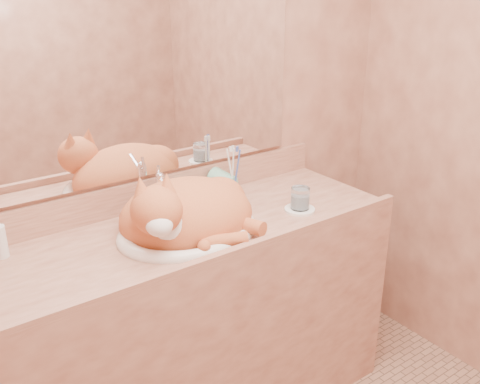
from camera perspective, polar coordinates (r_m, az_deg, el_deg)
wall_back at (r=2.04m, az=-10.05°, el=8.95°), size 2.40×0.02×2.50m
vanity_counter at (r=2.16m, az=-5.21°, el=-14.22°), size 1.60×0.55×0.85m
mirror at (r=2.00m, az=-10.16°, el=12.79°), size 1.30×0.02×0.80m
sink_basin at (r=1.89m, az=-5.61°, el=-2.15°), size 0.57×0.50×0.16m
faucet at (r=2.04m, az=-8.44°, el=-0.03°), size 0.07×0.13×0.18m
cat at (r=1.88m, az=-5.97°, el=-2.01°), size 0.57×0.50×0.27m
soap_dispenser at (r=2.04m, az=-4.91°, el=-0.09°), size 0.10×0.10×0.17m
toothbrush_cup at (r=2.20m, az=-0.61°, el=0.70°), size 0.15×0.15×0.10m
toothbrushes at (r=2.17m, az=-0.62°, el=2.68°), size 0.04×0.04×0.22m
saucer at (r=2.10m, az=6.38°, el=-1.87°), size 0.12×0.12×0.01m
water_glass at (r=2.08m, az=6.44°, el=-0.67°), size 0.07×0.07×0.09m
lotion_bottle at (r=1.90m, az=-24.26°, el=-4.86°), size 0.05×0.05×0.11m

